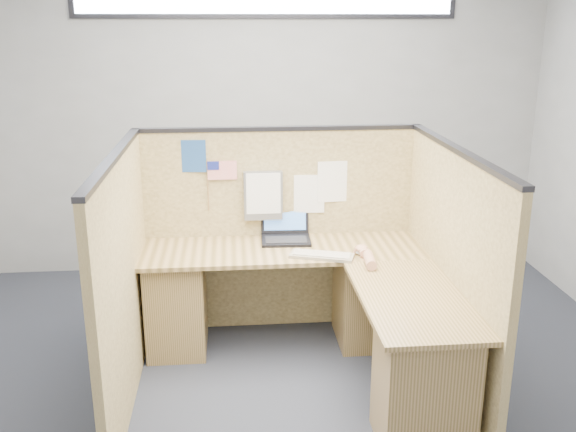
{
  "coord_description": "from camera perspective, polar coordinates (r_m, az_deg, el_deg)",
  "views": [
    {
      "loc": [
        -0.35,
        -3.5,
        2.26
      ],
      "look_at": [
        0.02,
        0.5,
        1.02
      ],
      "focal_mm": 40.0,
      "sensor_mm": 36.0,
      "label": 1
    }
  ],
  "objects": [
    {
      "name": "l_desk",
      "position": [
        4.26,
        2.48,
        -8.87
      ],
      "size": [
        1.95,
        1.75,
        0.73
      ],
      "color": "brown",
      "rests_on": "floor"
    },
    {
      "name": "american_flag",
      "position": [
        4.58,
        -6.18,
        3.89
      ],
      "size": [
        0.21,
        0.01,
        0.36
      ],
      "color": "olive",
      "rests_on": "cubicle_partitions"
    },
    {
      "name": "blue_poster",
      "position": [
        4.58,
        -8.38,
        5.28
      ],
      "size": [
        0.17,
        0.02,
        0.23
      ],
      "primitive_type": "cube",
      "rotation": [
        0.0,
        0.0,
        -0.07
      ],
      "color": "navy",
      "rests_on": "cubicle_partitions"
    },
    {
      "name": "keyboard",
      "position": [
        4.3,
        3.02,
        -3.52
      ],
      "size": [
        0.45,
        0.27,
        0.03
      ],
      "rotation": [
        0.0,
        0.0,
        -0.32
      ],
      "color": "gray",
      "rests_on": "l_desk"
    },
    {
      "name": "cubicle_partitions",
      "position": [
        4.22,
        -0.19,
        -3.55
      ],
      "size": [
        2.06,
        1.83,
        1.53
      ],
      "color": "olive",
      "rests_on": "floor"
    },
    {
      "name": "file_holder",
      "position": [
        4.62,
        -2.21,
        1.84
      ],
      "size": [
        0.28,
        0.05,
        0.36
      ],
      "color": "slate",
      "rests_on": "cubicle_partitions"
    },
    {
      "name": "hand_forearm",
      "position": [
        4.25,
        7.04,
        -3.57
      ],
      "size": [
        0.1,
        0.36,
        0.08
      ],
      "color": "tan",
      "rests_on": "l_desk"
    },
    {
      "name": "laptop",
      "position": [
        4.64,
        -0.26,
        -1.27
      ],
      "size": [
        0.36,
        0.35,
        0.25
      ],
      "rotation": [
        0.0,
        0.0,
        -0.04
      ],
      "color": "black",
      "rests_on": "l_desk"
    },
    {
      "name": "wall_back",
      "position": [
        5.83,
        -1.82,
        8.65
      ],
      "size": [
        5.0,
        0.0,
        5.0
      ],
      "primitive_type": "plane",
      "rotation": [
        1.57,
        0.0,
        0.0
      ],
      "color": "gray",
      "rests_on": "floor"
    },
    {
      "name": "paper_left",
      "position": [
        4.67,
        1.9,
        1.96
      ],
      "size": [
        0.22,
        0.02,
        0.28
      ],
      "primitive_type": "cube",
      "rotation": [
        0.0,
        0.0,
        -0.06
      ],
      "color": "white",
      "rests_on": "cubicle_partitions"
    },
    {
      "name": "paper_right",
      "position": [
        4.67,
        4.07,
        3.06
      ],
      "size": [
        0.24,
        0.02,
        0.3
      ],
      "primitive_type": "cube",
      "rotation": [
        0.0,
        0.0,
        0.08
      ],
      "color": "white",
      "rests_on": "cubicle_partitions"
    },
    {
      "name": "floor",
      "position": [
        4.18,
        0.36,
        -15.54
      ],
      "size": [
        5.0,
        5.0,
        0.0
      ],
      "primitive_type": "plane",
      "color": "black",
      "rests_on": "ground"
    },
    {
      "name": "wall_front",
      "position": [
        1.56,
        8.97,
        -16.44
      ],
      "size": [
        5.0,
        0.0,
        5.0
      ],
      "primitive_type": "plane",
      "rotation": [
        -1.57,
        0.0,
        0.0
      ],
      "color": "gray",
      "rests_on": "floor"
    },
    {
      "name": "mouse",
      "position": [
        4.37,
        6.56,
        -3.16
      ],
      "size": [
        0.1,
        0.07,
        0.04
      ],
      "primitive_type": "ellipsoid",
      "rotation": [
        0.0,
        0.0,
        -0.05
      ],
      "color": "silver",
      "rests_on": "l_desk"
    }
  ]
}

